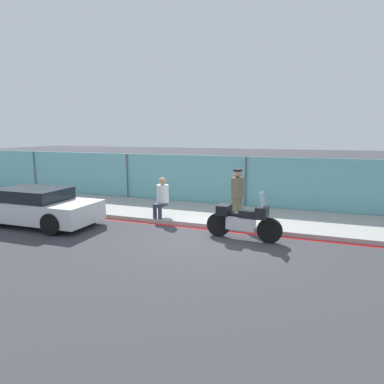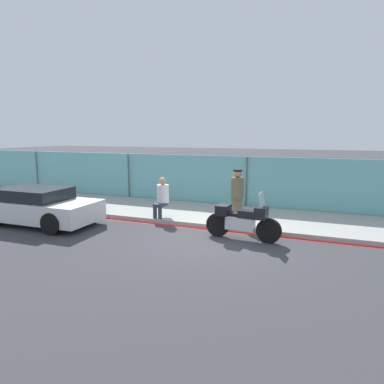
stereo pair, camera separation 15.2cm
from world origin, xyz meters
name	(u,v)px [view 1 (the left image)]	position (x,y,z in m)	size (l,w,h in m)	color
ground_plane	(215,239)	(0.00, 0.00, 0.00)	(120.00, 120.00, 0.00)	#38383D
sidewalk	(236,217)	(0.00, 2.64, 0.07)	(41.21, 3.33, 0.15)	#9E9E99
curb_paint_stripe	(223,231)	(0.00, 0.88, 0.00)	(41.21, 0.18, 0.01)	red
storefront_fence	(246,183)	(0.00, 4.39, 1.09)	(39.15, 0.17, 2.17)	#6BB2B7
motorcycle	(243,220)	(0.77, 0.28, 0.58)	(2.27, 0.59, 1.45)	black
officer_standing	(237,194)	(0.17, 2.05, 1.03)	(0.44, 0.44, 1.74)	brown
person_seated_on_curb	(162,195)	(-2.42, 1.47, 0.92)	(0.43, 0.73, 1.40)	#2D3342
parked_car_left_down_street	(37,207)	(-6.17, -0.55, 0.63)	(4.19, 1.99, 1.26)	silver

